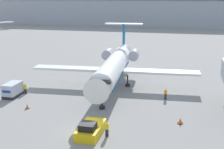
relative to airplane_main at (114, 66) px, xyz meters
The scene contains 10 objects.
ground_plane 18.20m from the airplane_main, 87.08° to the right, with size 600.00×600.00×0.00m, color gray.
terminal_building 102.23m from the airplane_main, 89.49° to the left, with size 180.00×16.80×13.34m.
airplane_main is the anchor object (origin of this frame).
pushback_tug 18.43m from the airplane_main, 85.34° to the right, with size 2.35×4.79×1.74m.
luggage_cart 16.20m from the airplane_main, 148.84° to the right, with size 1.84×3.38×2.10m.
worker_near_tug 18.66m from the airplane_main, 79.62° to the right, with size 0.40×0.25×1.77m.
worker_by_wing 10.08m from the airplane_main, 26.75° to the right, with size 0.40×0.24×1.66m.
worker_on_apron 14.43m from the airplane_main, 151.67° to the right, with size 0.40×0.24×1.65m.
traffic_cone_left 15.78m from the airplane_main, 126.35° to the right, with size 0.51×0.51×0.75m.
traffic_cone_right 17.17m from the airplane_main, 49.42° to the right, with size 0.68×0.68×0.72m.
Camera 1 is at (10.02, -30.34, 15.00)m, focal length 50.00 mm.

